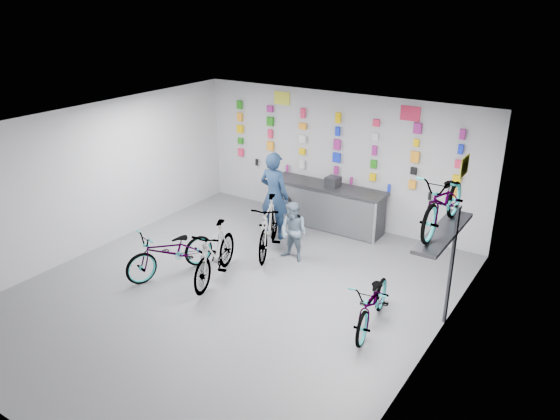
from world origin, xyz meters
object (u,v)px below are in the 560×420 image
Objects in this scene: bike_center at (215,253)px; clerk at (274,195)px; bike_service at (269,226)px; customer at (294,232)px; counter at (327,207)px; bike_right at (373,302)px; bike_left at (171,252)px.

clerk reaches higher than bike_center.
bike_service reaches higher than bike_center.
clerk is 1.57× the size of customer.
counter is 4.04m from bike_right.
bike_right is (3.92, 0.47, -0.03)m from bike_left.
bike_left is at bearing -129.30° from customer.
bike_service is 0.99× the size of clerk.
bike_left is 1.01× the size of bike_center.
bike_left is 1.08× the size of bike_right.
bike_left is at bearing 177.89° from bike_right.
bike_center reaches higher than counter.
bike_right is at bearing 25.54° from bike_left.
bike_service is at bearing -179.97° from customer.
bike_left is 2.07m from bike_service.
bike_left is 1.48× the size of customer.
bike_right is at bearing -26.73° from customer.
bike_right is 3.22m from bike_service.
counter is 1.37m from clerk.
bike_center is at bearing -99.35° from counter.
customer reaches higher than bike_right.
bike_right is at bearing -50.88° from counter.
bike_service is (-2.92, 1.34, 0.13)m from bike_right.
bike_center is 2.26m from clerk.
bike_center is 1.07× the size of bike_right.
bike_center is 1.52m from bike_service.
counter is at bearing 120.20° from bike_right.
bike_service is at bearing 68.07° from bike_center.
bike_service is (-0.37, -1.79, 0.08)m from counter.
customer is at bearing -26.04° from bike_service.
counter is at bearing 65.15° from bike_center.
counter is at bearing -121.61° from clerk.
customer is at bearing -82.39° from counter.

